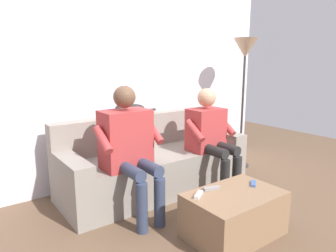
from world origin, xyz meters
The scene contains 11 objects.
ground_plane centered at (0.00, 0.60, 0.00)m, with size 8.00×8.00×0.00m, color brown.
back_wall centered at (0.00, -0.65, 1.25)m, with size 4.22×0.06×2.50m, color silver.
couch centered at (0.00, -0.12, 0.29)m, with size 2.10×0.78×0.82m.
coffee_table centered at (0.00, 1.07, 0.19)m, with size 0.78×0.52×0.37m.
person_left_seated centered at (-0.50, 0.24, 0.64)m, with size 0.54×0.58×1.13m.
person_right_seated centered at (0.50, 0.23, 0.68)m, with size 0.60×0.61×1.21m.
cat_on_backrest centered at (0.13, -0.39, 0.89)m, with size 0.52×0.14×0.14m.
remote_white centered at (0.28, 0.94, 0.38)m, with size 0.14×0.04×0.03m, color white.
remote_gray centered at (0.10, 0.91, 0.38)m, with size 0.14×0.04×0.02m, color gray.
remote_blue centered at (-0.27, 1.04, 0.38)m, with size 0.13×0.04×0.02m, color #3860B7.
floor_lamp centered at (-1.39, -0.07, 1.48)m, with size 0.31×0.31×1.71m.
Camera 1 is at (1.82, 2.64, 1.42)m, focal length 33.07 mm.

